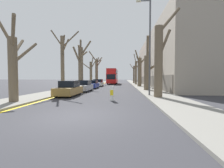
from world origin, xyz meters
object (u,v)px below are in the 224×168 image
(street_tree_right_3, at_px, (136,72))
(traffic_bollard, at_px, (112,93))
(street_tree_left_3, at_px, (91,72))
(parked_car_1, at_px, (83,86))
(parked_car_3, at_px, (98,83))
(street_tree_right_4, at_px, (134,74))
(lamp_post, at_px, (149,43))
(street_tree_right_0, at_px, (159,58))
(street_tree_left_1, at_px, (63,61))
(double_decker_bus, at_px, (113,76))
(street_tree_left_4, at_px, (97,70))
(street_tree_left_2, at_px, (81,64))
(street_tree_left_0, at_px, (13,63))
(parked_car_0, at_px, (69,89))
(street_tree_right_1, at_px, (148,70))
(parked_car_2, at_px, (92,84))

(street_tree_right_3, height_order, traffic_bollard, street_tree_right_3)
(street_tree_right_3, bearing_deg, street_tree_left_3, -152.34)
(parked_car_1, bearing_deg, parked_car_3, 90.00)
(street_tree_right_4, height_order, lamp_post, lamp_post)
(street_tree_right_0, bearing_deg, street_tree_left_1, 156.63)
(double_decker_bus, xyz_separation_m, parked_car_1, (-2.07, -24.32, -1.74))
(street_tree_left_4, height_order, traffic_bollard, street_tree_left_4)
(lamp_post, relative_size, traffic_bollard, 7.93)
(parked_car_1, distance_m, parked_car_3, 11.34)
(street_tree_left_2, height_order, parked_car_1, street_tree_left_2)
(street_tree_left_2, xyz_separation_m, parked_car_1, (2.27, -6.70, -3.48))
(lamp_post, bearing_deg, double_decker_bus, 101.03)
(traffic_bollard, bearing_deg, parked_car_3, 103.07)
(parked_car_1, distance_m, traffic_bollard, 9.13)
(street_tree_left_0, xyz_separation_m, lamp_post, (10.06, 4.71, 2.28))
(parked_car_1, xyz_separation_m, lamp_post, (7.78, -4.97, 4.39))
(street_tree_left_0, xyz_separation_m, street_tree_right_3, (10.81, 29.23, 0.64))
(street_tree_right_0, distance_m, parked_car_0, 9.00)
(street_tree_left_1, distance_m, double_decker_bus, 26.40)
(street_tree_left_4, bearing_deg, traffic_bollard, -77.28)
(street_tree_left_0, relative_size, street_tree_left_3, 1.05)
(street_tree_right_1, height_order, street_tree_right_3, street_tree_right_3)
(street_tree_left_2, xyz_separation_m, street_tree_left_4, (0.14, 14.60, -0.23))
(street_tree_left_3, xyz_separation_m, street_tree_right_0, (10.55, -20.27, 0.41))
(street_tree_right_1, bearing_deg, parked_car_0, -142.45)
(street_tree_right_4, height_order, parked_car_0, street_tree_right_4)
(parked_car_1, bearing_deg, parked_car_0, -90.00)
(street_tree_left_3, distance_m, parked_car_0, 19.45)
(street_tree_left_4, xyz_separation_m, parked_car_3, (2.13, -9.96, -3.23))
(street_tree_left_1, bearing_deg, street_tree_right_3, 63.54)
(street_tree_right_3, height_order, parked_car_3, street_tree_right_3)
(street_tree_left_0, distance_m, street_tree_left_4, 31.00)
(street_tree_left_2, height_order, street_tree_right_1, street_tree_left_2)
(street_tree_right_3, xyz_separation_m, street_tree_right_4, (0.04, 9.23, -0.30))
(street_tree_right_0, bearing_deg, street_tree_right_3, 89.89)
(street_tree_left_0, height_order, parked_car_1, street_tree_left_0)
(street_tree_right_1, distance_m, parked_car_2, 9.81)
(street_tree_left_3, xyz_separation_m, parked_car_0, (2.07, -19.19, -2.39))
(street_tree_right_0, height_order, lamp_post, lamp_post)
(street_tree_right_3, bearing_deg, lamp_post, -91.75)
(street_tree_left_0, bearing_deg, street_tree_right_4, 74.24)
(street_tree_left_2, relative_size, double_decker_bus, 0.78)
(street_tree_left_4, distance_m, parked_car_0, 26.78)
(parked_car_1, height_order, traffic_bollard, parked_car_1)
(street_tree_left_2, relative_size, parked_car_3, 1.98)
(street_tree_right_4, bearing_deg, street_tree_left_3, -125.76)
(double_decker_bus, distance_m, lamp_post, 29.96)
(street_tree_left_1, distance_m, street_tree_right_4, 32.31)
(street_tree_left_1, xyz_separation_m, street_tree_right_3, (10.59, 21.27, -0.41))
(parked_car_1, bearing_deg, street_tree_left_3, 98.42)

